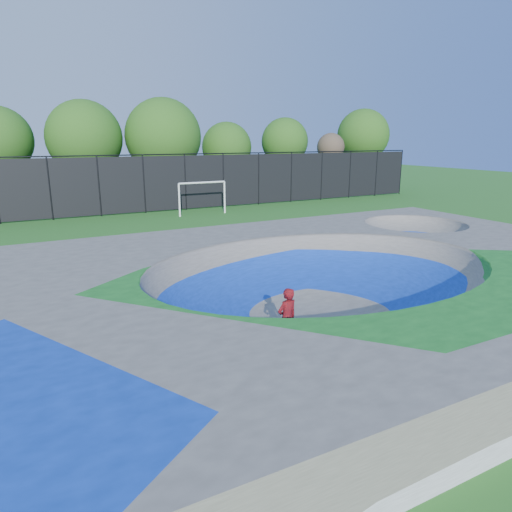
{
  "coord_description": "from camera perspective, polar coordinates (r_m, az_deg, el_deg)",
  "views": [
    {
      "loc": [
        -7.95,
        -10.74,
        5.14
      ],
      "look_at": [
        -0.71,
        3.0,
        1.1
      ],
      "focal_mm": 32.0,
      "sensor_mm": 36.0,
      "label": 1
    }
  ],
  "objects": [
    {
      "name": "skater",
      "position": [
        11.41,
        3.9,
        -7.84
      ],
      "size": [
        0.64,
        0.47,
        1.59
      ],
      "primitive_type": "imported",
      "rotation": [
        0.0,
        0.0,
        3.31
      ],
      "color": "red",
      "rests_on": "ground"
    },
    {
      "name": "skate_deck",
      "position": [
        14.06,
        8.3,
        -3.77
      ],
      "size": [
        22.0,
        14.0,
        1.5
      ],
      "primitive_type": "cube",
      "color": "gray",
      "rests_on": "ground"
    },
    {
      "name": "fence",
      "position": [
        32.86,
        -13.83,
        8.86
      ],
      "size": [
        48.09,
        0.09,
        4.04
      ],
      "color": "black",
      "rests_on": "ground"
    },
    {
      "name": "skateboard",
      "position": [
        11.72,
        3.83,
        -11.33
      ],
      "size": [
        0.81,
        0.39,
        0.05
      ],
      "primitive_type": "cube",
      "rotation": [
        0.0,
        0.0,
        0.23
      ],
      "color": "black",
      "rests_on": "ground"
    },
    {
      "name": "soccer_goal",
      "position": [
        31.44,
        -6.73,
        7.96
      ],
      "size": [
        3.41,
        0.12,
        2.25
      ],
      "color": "white",
      "rests_on": "ground"
    },
    {
      "name": "ground",
      "position": [
        14.31,
        8.19,
        -6.62
      ],
      "size": [
        120.0,
        120.0,
        0.0
      ],
      "primitive_type": "plane",
      "color": "#21601A",
      "rests_on": "ground"
    },
    {
      "name": "treeline",
      "position": [
        37.32,
        -17.15,
        13.63
      ],
      "size": [
        51.66,
        7.12,
        8.15
      ],
      "color": "#3F281F",
      "rests_on": "ground"
    }
  ]
}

